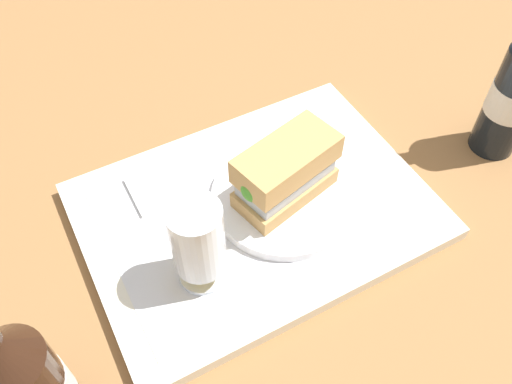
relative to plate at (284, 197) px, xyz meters
name	(u,v)px	position (x,y,z in m)	size (l,w,h in m)	color
ground_plane	(256,215)	(0.04, -0.01, -0.03)	(3.00, 3.00, 0.00)	olive
tray	(256,211)	(0.04, -0.01, -0.02)	(0.44, 0.32, 0.02)	beige
placemat	(256,206)	(0.04, -0.01, -0.01)	(0.38, 0.27, 0.00)	silver
plate	(284,197)	(0.00, 0.00, 0.00)	(0.19, 0.19, 0.01)	white
sandwich	(284,173)	(0.00, 0.00, 0.05)	(0.14, 0.09, 0.08)	tan
beer_glass	(198,243)	(0.14, 0.05, 0.06)	(0.06, 0.06, 0.12)	silver
napkin_folded	(164,185)	(0.13, -0.10, 0.00)	(0.09, 0.07, 0.01)	white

